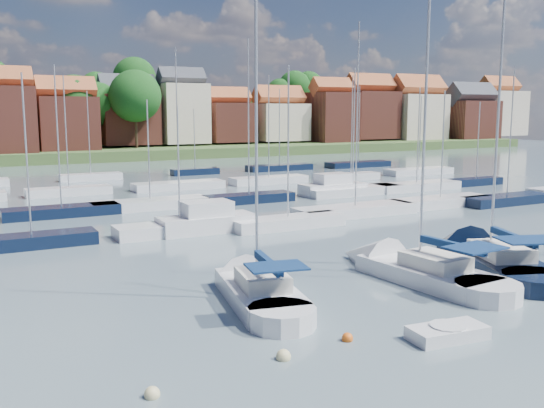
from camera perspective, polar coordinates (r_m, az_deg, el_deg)
ground at (r=64.41m, az=-8.34°, el=0.96°), size 260.00×260.00×0.00m
sailboat_left at (r=29.09m, az=-1.80°, el=-7.86°), size 4.86×11.04×14.57m
sailboat_centre at (r=33.17m, az=12.50°, el=-5.98°), size 4.16×12.00×15.98m
sailboat_navy at (r=37.08m, az=19.03°, el=-4.70°), size 7.38×13.00×17.42m
tender at (r=24.69m, az=16.19°, el=-11.56°), size 3.16×1.70×0.66m
buoy_a at (r=19.82m, az=-11.21°, el=-17.41°), size 0.50×0.50×0.50m
buoy_b at (r=22.08m, az=1.08°, el=-14.41°), size 0.53×0.53×0.53m
buoy_c at (r=23.86m, az=7.10°, el=-12.65°), size 0.44×0.44×0.44m
buoy_e at (r=35.42m, az=11.49°, el=-5.59°), size 0.43×0.43×0.43m
buoy_g at (r=30.15m, az=19.24°, el=-8.47°), size 0.43×0.43×0.43m
buoy_h at (r=34.86m, az=22.04°, el=-6.30°), size 0.43×0.43×0.43m
marina_field at (r=60.54m, az=-5.11°, el=0.93°), size 79.62×41.41×15.93m
far_shore_town at (r=154.71m, az=-19.21°, el=6.81°), size 212.46×90.00×22.27m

